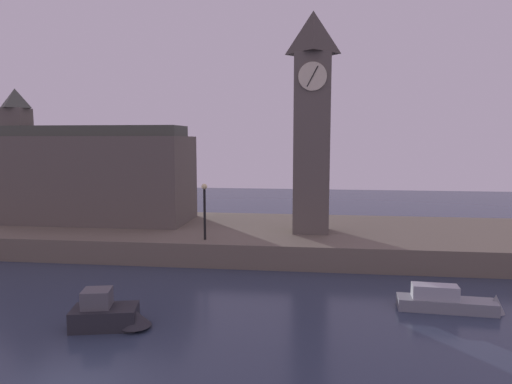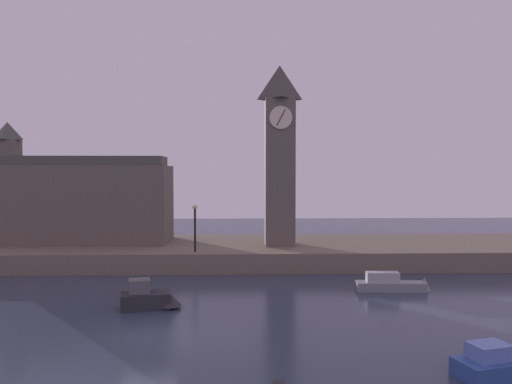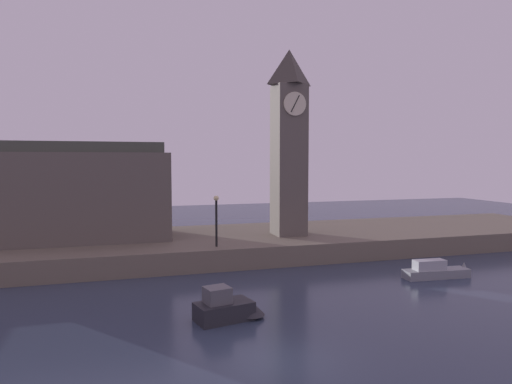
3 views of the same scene
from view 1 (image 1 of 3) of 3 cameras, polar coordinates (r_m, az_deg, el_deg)
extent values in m
cube|color=#6B6051|center=(34.04, -5.92, -5.44)|extent=(70.00, 12.00, 1.50)
cube|color=#5B544C|center=(31.21, 6.98, 5.89)|extent=(2.40, 2.40, 11.94)
cylinder|color=beige|center=(30.22, 7.09, 14.19)|extent=(1.82, 0.12, 1.82)
cube|color=black|center=(30.15, 7.09, 14.20)|extent=(0.73, 0.04, 1.32)
pyramid|color=#403A35|center=(31.99, 7.17, 19.20)|extent=(2.64, 2.64, 2.79)
cube|color=#5B544C|center=(37.63, -19.40, 1.57)|extent=(14.56, 6.08, 6.56)
cube|color=#5B544C|center=(40.81, -27.55, 3.12)|extent=(1.77, 1.77, 8.77)
pyramid|color=#474C42|center=(40.89, -27.94, 10.33)|extent=(1.94, 1.94, 1.52)
cube|color=#42473D|center=(37.51, -19.62, 7.18)|extent=(13.83, 3.65, 0.80)
cylinder|color=black|center=(28.96, -6.44, -2.83)|extent=(0.16, 0.16, 3.21)
sphere|color=#F2E099|center=(28.73, -6.49, 0.69)|extent=(0.36, 0.36, 0.36)
cube|color=gray|center=(23.22, 22.70, -12.88)|extent=(4.37, 1.41, 0.56)
cube|color=#A8ADB2|center=(22.90, 21.49, -11.53)|extent=(2.07, 0.92, 0.63)
cone|color=gray|center=(23.88, 27.79, -12.53)|extent=(1.08, 1.08, 1.08)
cube|color=#232328|center=(20.72, -18.39, -14.65)|extent=(2.90, 2.01, 0.86)
cube|color=#515156|center=(20.58, -19.29, -12.45)|extent=(1.33, 1.25, 0.75)
cone|color=#232328|center=(20.19, -14.89, -14.96)|extent=(1.58, 1.58, 0.66)
camera|label=2|loc=(10.89, -155.03, -7.96)|focal=35.57mm
camera|label=3|loc=(13.49, -96.34, -1.97)|focal=32.06mm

